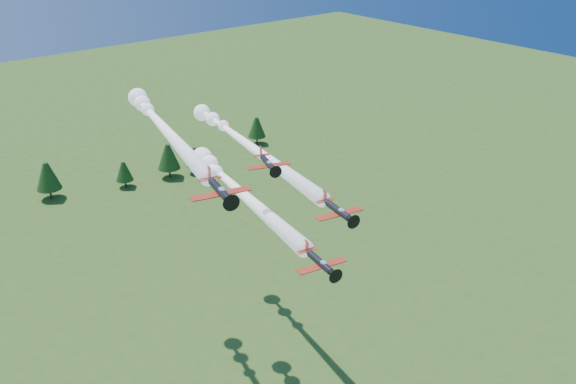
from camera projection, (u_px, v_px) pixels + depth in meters
plane_lead at (236, 188)px, 107.16m from camera, size 13.61×48.08×3.70m
plane_left at (161, 125)px, 110.25m from camera, size 17.66×52.53×3.70m
plane_right at (245, 142)px, 123.59m from camera, size 16.17×59.99×3.70m
plane_slot at (268, 163)px, 97.43m from camera, size 6.90×7.70×2.44m
treeline at (17, 193)px, 182.11m from camera, size 172.88×18.26×11.94m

